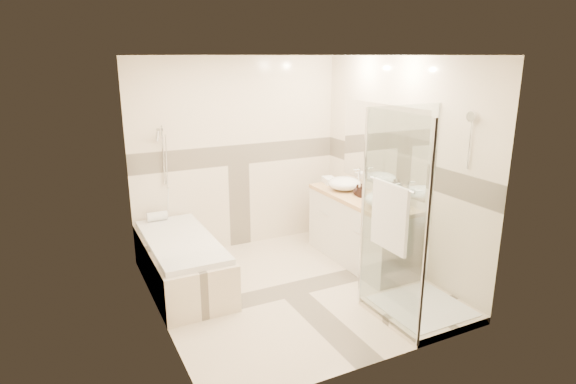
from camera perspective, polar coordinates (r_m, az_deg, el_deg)
name	(u,v)px	position (r m, az deg, el deg)	size (l,w,h in m)	color
room	(294,179)	(5.02, 0.76, 1.56)	(2.82, 3.02, 2.52)	beige
bathtub	(182,260)	(5.54, -12.48, -7.83)	(0.75, 1.70, 0.56)	beige
vanity	(360,229)	(6.03, 8.55, -4.40)	(0.58, 1.62, 0.85)	silver
shower_enclosure	(410,267)	(4.91, 14.32, -8.58)	(0.96, 0.93, 2.04)	beige
vessel_sink_near	(344,183)	(6.15, 6.70, 1.02)	(0.42, 0.42, 0.17)	white
vessel_sink_far	(384,200)	(5.52, 11.28, -0.89)	(0.43, 0.43, 0.17)	white
faucet_near	(359,177)	(6.25, 8.38, 1.83)	(0.11, 0.03, 0.26)	silver
faucet_far	(399,192)	(5.63, 13.06, 0.03)	(0.11, 0.03, 0.26)	silver
amenity_bottle_a	(361,190)	(5.86, 8.67, 0.18)	(0.07, 0.08, 0.16)	black
amenity_bottle_b	(357,190)	(5.92, 8.22, 0.24)	(0.11, 0.11, 0.14)	black
folded_towels	(329,180)	(6.46, 4.92, 1.38)	(0.14, 0.24, 0.08)	white
rolled_towel	(157,216)	(6.06, -15.26, -2.79)	(0.11, 0.11, 0.24)	white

